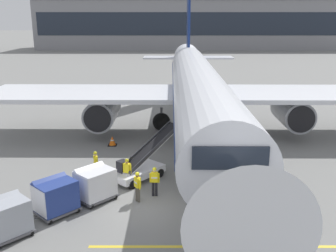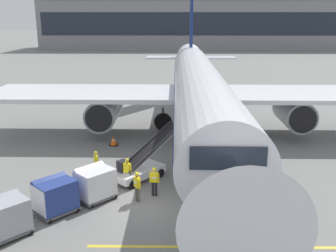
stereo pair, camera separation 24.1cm
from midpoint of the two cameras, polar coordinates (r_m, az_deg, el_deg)
name	(u,v)px [view 2 (the right image)]	position (r m, az deg, el deg)	size (l,w,h in m)	color
ground_plane	(145,208)	(20.99, -3.02, -12.10)	(600.00, 600.00, 0.00)	slate
parked_airplane	(199,88)	(32.83, 4.78, 5.64)	(35.90, 46.68, 15.79)	silver
belt_loader	(141,165)	(24.32, -3.73, -5.81)	(4.48, 4.75, 3.07)	silver
baggage_cart_lead	(95,183)	(21.86, -10.51, -8.27)	(2.54, 2.55, 1.91)	#515156
baggage_cart_second	(55,195)	(20.88, -16.11, -9.84)	(2.54, 2.55, 1.91)	#515156
baggage_cart_third	(5,216)	(19.62, -22.71, -12.22)	(2.54, 2.55, 1.91)	#515156
ground_crew_by_loader	(96,162)	(24.78, -10.33, -5.32)	(0.35, 0.54, 1.74)	#514C42
ground_crew_by_carts	(154,179)	(21.92, -1.72, -7.93)	(0.57, 0.27, 1.74)	black
ground_crew_marshaller	(127,170)	(23.29, -5.75, -6.53)	(0.53, 0.38, 1.74)	#514C42
ground_crew_wingwalker	(137,185)	(21.33, -4.27, -8.66)	(0.41, 0.49, 1.74)	#514C42
safety_cone_engine_keepout	(114,141)	(30.88, -7.86, -2.17)	(0.68, 0.68, 0.77)	black
apron_guidance_line_lead_in	(195,136)	(32.99, 4.25, -1.56)	(0.20, 110.00, 0.01)	yellow
apron_guidance_line_stop_bar	(222,247)	(18.04, 8.40, -17.32)	(12.00, 0.20, 0.01)	yellow
terminal_building	(194,24)	(130.89, 3.98, 14.89)	(97.65, 20.12, 15.91)	gray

